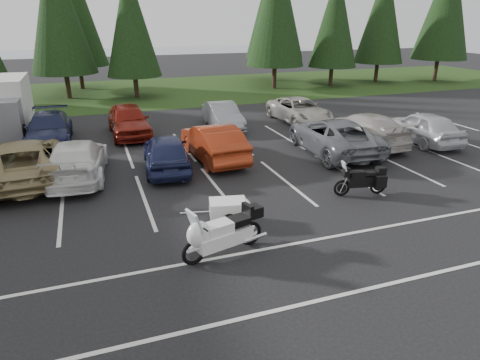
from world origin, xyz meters
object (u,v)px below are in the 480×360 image
Objects in this scene: car_far_1 at (49,129)px; adventure_motorcycle at (361,178)px; car_near_6 at (333,136)px; box_truck at (2,107)px; car_near_2 at (25,161)px; touring_motorcycle at (223,229)px; car_near_3 at (77,160)px; car_near_4 at (166,152)px; cargo_trailer at (228,211)px; car_far_2 at (129,120)px; car_far_4 at (300,110)px; car_near_8 at (423,127)px; car_near_7 at (363,129)px; car_near_5 at (213,142)px; car_far_3 at (223,116)px.

car_far_1 is 15.26m from adventure_motorcycle.
box_truck is at bearing -26.63° from car_near_6.
car_near_2 reaches higher than touring_motorcycle.
adventure_motorcycle is (9.45, -5.16, -0.11)m from car_near_3.
cargo_trailer is at bearing 104.90° from car_near_4.
car_near_2 reaches higher than car_near_3.
car_far_2 reaches higher than adventure_motorcycle.
adventure_motorcycle is at bearing -108.16° from car_far_4.
car_far_2 reaches higher than car_near_8.
adventure_motorcycle is (-3.91, -5.52, -0.12)m from car_near_7.
box_truck is at bearing -60.89° from car_near_3.
car_near_5 reaches higher than car_near_4.
car_near_4 is 0.97× the size of car_near_8.
car_near_7 is (7.68, -0.12, -0.02)m from car_near_5.
car_far_1 is 1.06× the size of car_far_2.
car_near_7 is 2.49× the size of adventure_motorcycle.
car_far_3 is (11.42, -2.67, -0.74)m from box_truck.
box_truck is 11.19m from car_near_4.
box_truck reaches higher than car_near_5.
car_near_2 is 1.21× the size of car_near_5.
car_far_1 is at bearing -49.71° from box_truck.
car_far_4 is 2.37× the size of adventure_motorcycle.
touring_motorcycle is (7.31, -15.86, -0.69)m from box_truck.
car_near_3 is at bearing -66.54° from box_truck.
car_near_8 is at bearing -33.57° from car_far_3.
box_truck is 9.21m from car_near_3.
cargo_trailer is (5.66, -11.33, -0.37)m from car_far_1.
car_far_1 is 14.00m from touring_motorcycle.
car_near_6 is 10.34m from touring_motorcycle.
car_near_8 reaches higher than car_near_7.
car_near_2 is 1.27× the size of car_near_8.
cargo_trailer is 5.13m from adventure_motorcycle.
car_near_2 is 8.67m from cargo_trailer.
car_near_8 reaches higher than car_far_3.
car_near_3 is 7.16m from cargo_trailer.
car_near_2 is 15.22m from car_near_7.
car_near_2 is 7.14m from car_far_2.
cargo_trailer is 0.75× the size of adventure_motorcycle.
car_near_7 is 1.05× the size of car_far_4.
cargo_trailer is at bearing 31.78° from car_near_7.
car_far_2 is (-8.62, 6.30, 0.03)m from car_near_6.
car_near_5 is at bearing -1.01° from car_near_8.
car_far_3 is (4.29, 5.93, -0.05)m from car_near_4.
car_near_5 is 8.17m from touring_motorcycle.
car_near_5 is at bearing -109.66° from car_far_3.
car_near_3 is 3.47m from car_near_4.
car_near_3 reaches higher than touring_motorcycle.
car_near_4 is 7.26m from touring_motorcycle.
car_far_3 is 2.67× the size of cargo_trailer.
car_far_1 is 3.18× the size of cargo_trailer.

